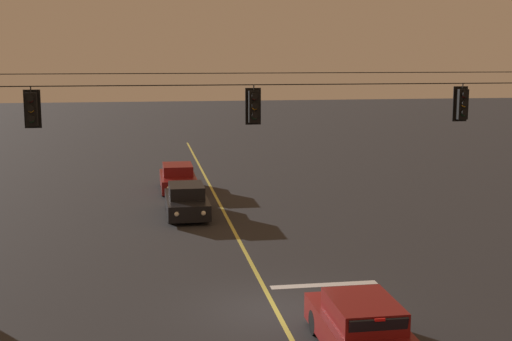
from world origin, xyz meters
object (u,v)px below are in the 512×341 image
at_px(traffic_light_left_inner, 254,107).
at_px(car_oncoming_trailing, 178,179).
at_px(car_oncoming_lead, 187,201).
at_px(traffic_light_centre, 462,104).
at_px(car_waiting_near_lane, 362,328).
at_px(traffic_light_leftmost, 32,109).

relative_size(traffic_light_left_inner, car_oncoming_trailing, 0.28).
xyz_separation_m(traffic_light_left_inner, car_oncoming_lead, (-1.49, 9.79, -4.90)).
height_order(traffic_light_centre, car_oncoming_lead, traffic_light_centre).
xyz_separation_m(traffic_light_left_inner, car_oncoming_trailing, (-1.57, 15.66, -4.90)).
xyz_separation_m(traffic_light_centre, car_waiting_near_lane, (-5.02, -5.73, -4.90)).
height_order(traffic_light_leftmost, traffic_light_centre, same).
bearing_deg(car_oncoming_lead, traffic_light_left_inner, -81.37).
height_order(traffic_light_leftmost, car_waiting_near_lane, traffic_light_leftmost).
height_order(traffic_light_centre, car_waiting_near_lane, traffic_light_centre).
distance_m(traffic_light_left_inner, traffic_light_centre, 6.71).
distance_m(traffic_light_left_inner, car_oncoming_lead, 11.05).
xyz_separation_m(traffic_light_leftmost, car_oncoming_lead, (5.01, 9.79, -4.90)).
bearing_deg(traffic_light_left_inner, traffic_light_leftmost, 180.00).
bearing_deg(traffic_light_centre, car_oncoming_lead, 129.95).
distance_m(traffic_light_leftmost, traffic_light_centre, 13.21).
xyz_separation_m(traffic_light_centre, car_oncoming_lead, (-8.20, 9.79, -4.90)).
distance_m(traffic_light_leftmost, car_oncoming_trailing, 17.13).
bearing_deg(car_oncoming_trailing, traffic_light_leftmost, -107.46).
distance_m(car_oncoming_lead, car_oncoming_trailing, 5.87).
bearing_deg(traffic_light_left_inner, car_oncoming_trailing, 95.74).
xyz_separation_m(traffic_light_leftmost, traffic_light_centre, (13.21, 0.00, 0.00)).
height_order(traffic_light_leftmost, traffic_light_left_inner, same).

